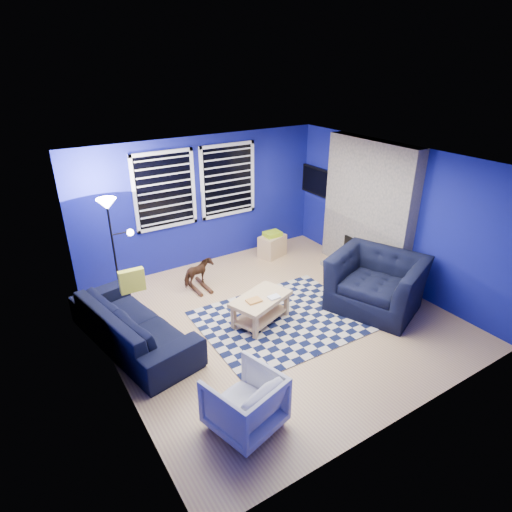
{
  "coord_description": "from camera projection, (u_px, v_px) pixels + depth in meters",
  "views": [
    {
      "loc": [
        -3.33,
        -4.71,
        3.81
      ],
      "look_at": [
        -0.17,
        0.3,
        1.02
      ],
      "focal_mm": 30.0,
      "sensor_mm": 36.0,
      "label": 1
    }
  ],
  "objects": [
    {
      "name": "armchair_big",
      "position": [
        376.0,
        283.0,
        6.96
      ],
      "size": [
        1.75,
        1.65,
        0.9
      ],
      "primitive_type": "imported",
      "rotation": [
        0.0,
        0.0,
        -1.18
      ],
      "color": "black",
      "rests_on": "floor"
    },
    {
      "name": "window_right",
      "position": [
        228.0,
        180.0,
        8.31
      ],
      "size": [
        1.17,
        0.06,
        1.42
      ],
      "color": "black",
      "rests_on": "wall_back"
    },
    {
      "name": "coffee_table",
      "position": [
        261.0,
        304.0,
        6.59
      ],
      "size": [
        1.07,
        0.83,
        0.47
      ],
      "rotation": [
        0.0,
        0.0,
        0.34
      ],
      "color": "tan",
      "rests_on": "rug"
    },
    {
      "name": "ceiling",
      "position": [
        279.0,
        162.0,
        5.77
      ],
      "size": [
        5.0,
        5.0,
        0.0
      ],
      "primitive_type": "plane",
      "rotation": [
        3.14,
        0.0,
        0.0
      ],
      "color": "white",
      "rests_on": "wall_back"
    },
    {
      "name": "sofa",
      "position": [
        133.0,
        324.0,
        6.1
      ],
      "size": [
        2.43,
        1.34,
        0.67
      ],
      "primitive_type": "imported",
      "rotation": [
        0.0,
        0.0,
        1.77
      ],
      "color": "black",
      "rests_on": "floor"
    },
    {
      "name": "tv",
      "position": [
        318.0,
        182.0,
        8.95
      ],
      "size": [
        0.07,
        1.0,
        0.58
      ],
      "color": "black",
      "rests_on": "wall_right"
    },
    {
      "name": "armchair_bent",
      "position": [
        244.0,
        402.0,
        4.72
      ],
      "size": [
        0.9,
        0.92,
        0.68
      ],
      "primitive_type": "imported",
      "rotation": [
        0.0,
        0.0,
        3.41
      ],
      "color": "gray",
      "rests_on": "floor"
    },
    {
      "name": "floor_lamp",
      "position": [
        110.0,
        219.0,
        6.67
      ],
      "size": [
        0.5,
        0.3,
        1.82
      ],
      "color": "black",
      "rests_on": "floor"
    },
    {
      "name": "floor",
      "position": [
        275.0,
        318.0,
        6.84
      ],
      "size": [
        5.0,
        5.0,
        0.0
      ],
      "primitive_type": "plane",
      "color": "tan",
      "rests_on": "ground"
    },
    {
      "name": "window_left",
      "position": [
        165.0,
        191.0,
        7.68
      ],
      "size": [
        1.17,
        0.06,
        1.42
      ],
      "color": "black",
      "rests_on": "wall_back"
    },
    {
      "name": "wall_left",
      "position": [
        105.0,
        292.0,
        5.1
      ],
      "size": [
        0.0,
        5.0,
        5.0
      ],
      "primitive_type": "plane",
      "rotation": [
        1.57,
        0.0,
        1.57
      ],
      "color": "navy",
      "rests_on": "floor"
    },
    {
      "name": "cabinet",
      "position": [
        272.0,
        245.0,
        8.85
      ],
      "size": [
        0.62,
        0.5,
        0.54
      ],
      "rotation": [
        0.0,
        0.0,
        0.29
      ],
      "color": "tan",
      "rests_on": "floor"
    },
    {
      "name": "rocking_horse",
      "position": [
        198.0,
        273.0,
        7.57
      ],
      "size": [
        0.42,
        0.61,
        0.47
      ],
      "primitive_type": "imported",
      "rotation": [
        0.0,
        0.0,
        1.9
      ],
      "color": "#4B2718",
      "rests_on": "floor"
    },
    {
      "name": "throw_pillow",
      "position": [
        132.0,
        281.0,
        6.2
      ],
      "size": [
        0.37,
        0.13,
        0.35
      ],
      "primitive_type": "cube",
      "rotation": [
        0.0,
        0.0,
        -0.05
      ],
      "color": "yellow",
      "rests_on": "sofa"
    },
    {
      "name": "wall_right",
      "position": [
        394.0,
        216.0,
        7.51
      ],
      "size": [
        0.0,
        5.0,
        5.0
      ],
      "primitive_type": "plane",
      "rotation": [
        1.57,
        0.0,
        -1.57
      ],
      "color": "navy",
      "rests_on": "floor"
    },
    {
      "name": "wall_back",
      "position": [
        203.0,
        202.0,
        8.22
      ],
      "size": [
        5.0,
        0.0,
        5.0
      ],
      "primitive_type": "plane",
      "rotation": [
        1.57,
        0.0,
        0.0
      ],
      "color": "navy",
      "rests_on": "floor"
    },
    {
      "name": "rug",
      "position": [
        283.0,
        320.0,
        6.77
      ],
      "size": [
        2.53,
        2.04,
        0.02
      ],
      "primitive_type": "cube",
      "rotation": [
        0.0,
        0.0,
        -0.02
      ],
      "color": "black",
      "rests_on": "floor"
    },
    {
      "name": "fireplace",
      "position": [
        367.0,
        212.0,
        7.85
      ],
      "size": [
        0.65,
        2.0,
        2.5
      ],
      "color": "gray",
      "rests_on": "floor"
    }
  ]
}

